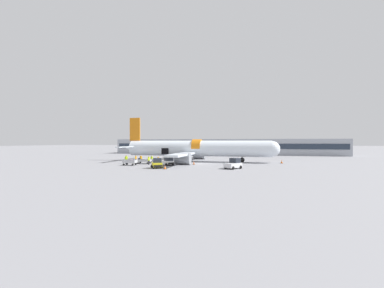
{
  "coord_description": "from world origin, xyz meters",
  "views": [
    {
      "loc": [
        9.76,
        -47.78,
        4.53
      ],
      "look_at": [
        -2.78,
        2.87,
        4.04
      ],
      "focal_mm": 22.0,
      "sensor_mm": 36.0,
      "label": 1
    }
  ],
  "objects_px": {
    "baggage_cart_empty": "(130,163)",
    "ground_crew_loader_b": "(136,159)",
    "baggage_tug_mid": "(157,164)",
    "baggage_tug_rear": "(167,162)",
    "baggage_cart_loading": "(144,161)",
    "ground_crew_marshal": "(126,159)",
    "airplane": "(195,149)",
    "ground_crew_supervisor": "(152,159)",
    "suitcase_on_tarmac_upright": "(134,161)",
    "baggage_cart_queued": "(168,160)",
    "ground_crew_helper": "(149,160)",
    "ground_crew_loader_a": "(141,159)",
    "ground_crew_driver": "(158,160)",
    "baggage_tug_lead": "(234,164)"
  },
  "relations": [
    {
      "from": "baggage_cart_queued",
      "to": "baggage_cart_empty",
      "type": "distance_m",
      "value": 8.42
    },
    {
      "from": "ground_crew_loader_a",
      "to": "ground_crew_supervisor",
      "type": "relative_size",
      "value": 1.05
    },
    {
      "from": "baggage_tug_mid",
      "to": "baggage_cart_queued",
      "type": "relative_size",
      "value": 0.65
    },
    {
      "from": "suitcase_on_tarmac_upright",
      "to": "ground_crew_helper",
      "type": "bearing_deg",
      "value": -26.93
    },
    {
      "from": "airplane",
      "to": "baggage_tug_mid",
      "type": "xyz_separation_m",
      "value": [
        -3.2,
        -15.08,
        -2.16
      ]
    },
    {
      "from": "ground_crew_supervisor",
      "to": "ground_crew_marshal",
      "type": "bearing_deg",
      "value": -129.91
    },
    {
      "from": "ground_crew_loader_b",
      "to": "airplane",
      "type": "bearing_deg",
      "value": 25.27
    },
    {
      "from": "baggage_cart_loading",
      "to": "ground_crew_loader_a",
      "type": "relative_size",
      "value": 2.42
    },
    {
      "from": "baggage_tug_mid",
      "to": "suitcase_on_tarmac_upright",
      "type": "xyz_separation_m",
      "value": [
        -8.44,
        7.71,
        -0.38
      ]
    },
    {
      "from": "ground_crew_marshal",
      "to": "ground_crew_loader_b",
      "type": "bearing_deg",
      "value": 85.6
    },
    {
      "from": "baggage_tug_mid",
      "to": "ground_crew_marshal",
      "type": "relative_size",
      "value": 1.54
    },
    {
      "from": "airplane",
      "to": "ground_crew_marshal",
      "type": "height_order",
      "value": "airplane"
    },
    {
      "from": "ground_crew_supervisor",
      "to": "ground_crew_driver",
      "type": "bearing_deg",
      "value": -46.34
    },
    {
      "from": "baggage_tug_mid",
      "to": "ground_crew_helper",
      "type": "height_order",
      "value": "baggage_tug_mid"
    },
    {
      "from": "baggage_tug_lead",
      "to": "ground_crew_marshal",
      "type": "bearing_deg",
      "value": 171.28
    },
    {
      "from": "baggage_tug_rear",
      "to": "ground_crew_loader_a",
      "type": "relative_size",
      "value": 1.91
    },
    {
      "from": "baggage_tug_mid",
      "to": "baggage_cart_empty",
      "type": "height_order",
      "value": "baggage_tug_mid"
    },
    {
      "from": "ground_crew_helper",
      "to": "suitcase_on_tarmac_upright",
      "type": "bearing_deg",
      "value": 153.07
    },
    {
      "from": "baggage_tug_mid",
      "to": "suitcase_on_tarmac_upright",
      "type": "relative_size",
      "value": 3.41
    },
    {
      "from": "baggage_cart_queued",
      "to": "ground_crew_driver",
      "type": "height_order",
      "value": "ground_crew_driver"
    },
    {
      "from": "ground_crew_helper",
      "to": "baggage_tug_mid",
      "type": "bearing_deg",
      "value": -53.81
    },
    {
      "from": "baggage_cart_queued",
      "to": "baggage_tug_rear",
      "type": "bearing_deg",
      "value": -71.24
    },
    {
      "from": "baggage_cart_loading",
      "to": "ground_crew_helper",
      "type": "distance_m",
      "value": 2.8
    },
    {
      "from": "baggage_cart_loading",
      "to": "baggage_cart_empty",
      "type": "distance_m",
      "value": 4.04
    },
    {
      "from": "baggage_cart_loading",
      "to": "ground_crew_driver",
      "type": "bearing_deg",
      "value": 0.56
    },
    {
      "from": "baggage_cart_loading",
      "to": "ground_crew_helper",
      "type": "height_order",
      "value": "ground_crew_helper"
    },
    {
      "from": "baggage_tug_rear",
      "to": "baggage_cart_loading",
      "type": "relative_size",
      "value": 0.79
    },
    {
      "from": "baggage_cart_loading",
      "to": "ground_crew_supervisor",
      "type": "bearing_deg",
      "value": 78.6
    },
    {
      "from": "airplane",
      "to": "ground_crew_supervisor",
      "type": "distance_m",
      "value": 10.13
    },
    {
      "from": "ground_crew_driver",
      "to": "ground_crew_helper",
      "type": "bearing_deg",
      "value": -122.27
    },
    {
      "from": "baggage_tug_rear",
      "to": "baggage_cart_loading",
      "type": "xyz_separation_m",
      "value": [
        -6.01,
        2.15,
        -0.22
      ]
    },
    {
      "from": "baggage_tug_mid",
      "to": "ground_crew_marshal",
      "type": "distance_m",
      "value": 10.78
    },
    {
      "from": "baggage_tug_mid",
      "to": "baggage_tug_rear",
      "type": "height_order",
      "value": "baggage_tug_mid"
    },
    {
      "from": "baggage_tug_rear",
      "to": "baggage_cart_loading",
      "type": "bearing_deg",
      "value": 160.29
    },
    {
      "from": "baggage_tug_lead",
      "to": "ground_crew_helper",
      "type": "xyz_separation_m",
      "value": [
        -16.78,
        3.03,
        0.15
      ]
    },
    {
      "from": "ground_crew_loader_a",
      "to": "suitcase_on_tarmac_upright",
      "type": "height_order",
      "value": "ground_crew_loader_a"
    },
    {
      "from": "baggage_cart_loading",
      "to": "ground_crew_loader_b",
      "type": "xyz_separation_m",
      "value": [
        -2.84,
        2.05,
        0.35
      ]
    },
    {
      "from": "baggage_tug_rear",
      "to": "suitcase_on_tarmac_upright",
      "type": "xyz_separation_m",
      "value": [
        -8.46,
        2.5,
        -0.34
      ]
    },
    {
      "from": "baggage_tug_rear",
      "to": "ground_crew_loader_a",
      "type": "distance_m",
      "value": 8.97
    },
    {
      "from": "ground_crew_helper",
      "to": "ground_crew_marshal",
      "type": "height_order",
      "value": "ground_crew_marshal"
    },
    {
      "from": "baggage_cart_empty",
      "to": "baggage_tug_mid",
      "type": "bearing_deg",
      "value": -26.29
    },
    {
      "from": "airplane",
      "to": "suitcase_on_tarmac_upright",
      "type": "distance_m",
      "value": 14.01
    },
    {
      "from": "baggage_cart_empty",
      "to": "suitcase_on_tarmac_upright",
      "type": "height_order",
      "value": "baggage_cart_empty"
    },
    {
      "from": "ground_crew_supervisor",
      "to": "ground_crew_helper",
      "type": "distance_m",
      "value": 4.94
    },
    {
      "from": "ground_crew_supervisor",
      "to": "baggage_tug_mid",
      "type": "bearing_deg",
      "value": -61.99
    },
    {
      "from": "ground_crew_loader_a",
      "to": "baggage_cart_empty",
      "type": "bearing_deg",
      "value": -82.89
    },
    {
      "from": "baggage_cart_loading",
      "to": "baggage_cart_empty",
      "type": "height_order",
      "value": "baggage_cart_loading"
    },
    {
      "from": "baggage_cart_loading",
      "to": "ground_crew_loader_b",
      "type": "distance_m",
      "value": 3.51
    },
    {
      "from": "baggage_tug_rear",
      "to": "baggage_cart_loading",
      "type": "distance_m",
      "value": 6.39
    },
    {
      "from": "baggage_cart_empty",
      "to": "ground_crew_loader_b",
      "type": "bearing_deg",
      "value": 107.13
    }
  ]
}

